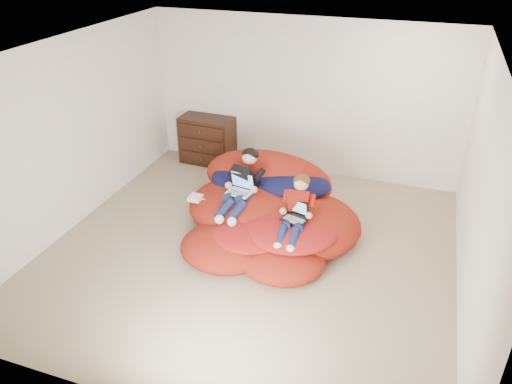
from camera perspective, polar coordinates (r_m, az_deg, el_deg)
name	(u,v)px	position (r m, az deg, el deg)	size (l,w,h in m)	color
room_shell	(250,236)	(6.32, -0.65, -5.00)	(5.10, 5.10, 2.77)	tan
dresser	(207,140)	(8.63, -5.60, 5.90)	(0.93, 0.54, 0.81)	black
beanbag_pile	(269,212)	(6.74, 1.45, -2.26)	(2.44, 2.40, 0.92)	#A22212
cream_pillow	(244,160)	(7.34, -1.39, 3.63)	(0.39, 0.25, 0.25)	beige
older_boy	(243,181)	(6.63, -1.51, 1.23)	(0.40, 1.09, 0.66)	black
younger_boy	(296,208)	(6.14, 4.64, -1.82)	(0.30, 0.89, 0.66)	maroon
laptop_white	(241,187)	(6.58, -1.78, 0.54)	(0.35, 0.32, 0.24)	white
laptop_black	(296,214)	(6.15, 4.54, -2.49)	(0.35, 0.34, 0.22)	black
power_adapter	(195,198)	(6.79, -6.95, -0.66)	(0.17, 0.17, 0.06)	white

